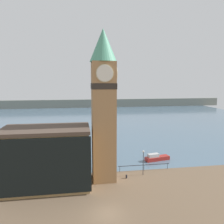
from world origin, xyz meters
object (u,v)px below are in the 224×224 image
Objects in this scene: lamp_post at (143,158)px; boat_near at (156,158)px; clock_tower at (104,102)px; mooring_bollard_near at (126,176)px; pier_building at (47,158)px.

boat_near is at bearing 53.26° from lamp_post.
clock_tower is 18.37m from boat_near.
boat_near reaches higher than mooring_bollard_near.
boat_near is 1.23× the size of lamp_post.
pier_building is 22.61m from boat_near.
clock_tower is 37.07× the size of mooring_bollard_near.
lamp_post is (3.16, 0.92, 2.67)m from mooring_bollard_near.
mooring_bollard_near is 0.15× the size of lamp_post.
lamp_post is (15.85, 1.89, -1.64)m from pier_building.
pier_building reaches higher than mooring_bollard_near.
boat_near is 10.80m from mooring_bollard_near.
boat_near is at bearing 21.90° from pier_building.
lamp_post is (6.93, 0.59, -9.83)m from clock_tower.
lamp_post is at bearing 16.17° from mooring_bollard_near.
boat_near is at bearing 30.83° from clock_tower.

